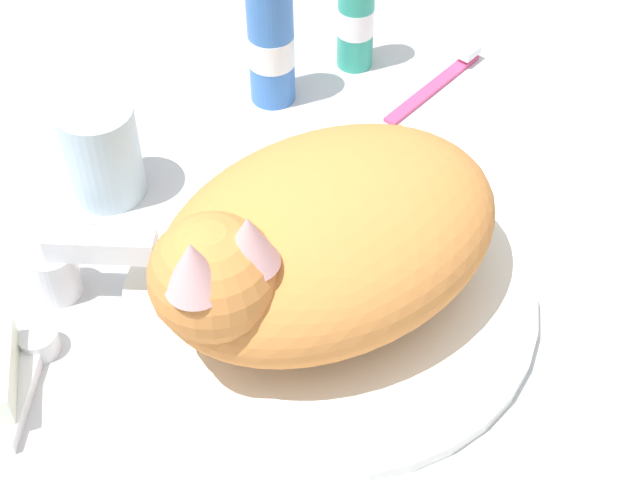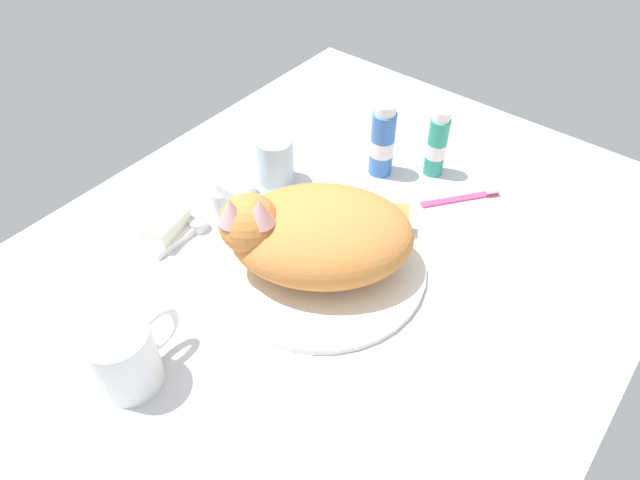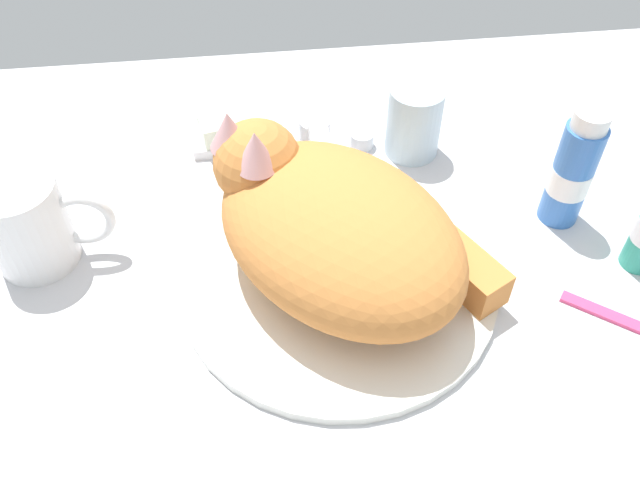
% 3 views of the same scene
% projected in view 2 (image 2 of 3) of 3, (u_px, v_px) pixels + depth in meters
% --- Properties ---
extents(ground_plane, '(1.10, 0.83, 0.03)m').
position_uv_depth(ground_plane, '(321.00, 275.00, 0.84)').
color(ground_plane, silver).
extents(sink_basin, '(0.30, 0.30, 0.01)m').
position_uv_depth(sink_basin, '(321.00, 265.00, 0.83)').
color(sink_basin, silver).
rests_on(sink_basin, ground_plane).
extents(faucet, '(0.14, 0.10, 0.06)m').
position_uv_depth(faucet, '(227.00, 201.00, 0.90)').
color(faucet, silver).
rests_on(faucet, ground_plane).
extents(cat, '(0.30, 0.31, 0.14)m').
position_uv_depth(cat, '(314.00, 233.00, 0.78)').
color(cat, '#D17F3D').
rests_on(cat, sink_basin).
extents(coffee_mug, '(0.12, 0.08, 0.10)m').
position_uv_depth(coffee_mug, '(126.00, 356.00, 0.67)').
color(coffee_mug, white).
rests_on(coffee_mug, ground_plane).
extents(rinse_cup, '(0.06, 0.06, 0.08)m').
position_uv_depth(rinse_cup, '(275.00, 161.00, 0.94)').
color(rinse_cup, silver).
rests_on(rinse_cup, ground_plane).
extents(soap_dish, '(0.09, 0.06, 0.01)m').
position_uv_depth(soap_dish, '(167.00, 232.00, 0.88)').
color(soap_dish, white).
rests_on(soap_dish, ground_plane).
extents(soap_bar, '(0.08, 0.06, 0.02)m').
position_uv_depth(soap_bar, '(165.00, 224.00, 0.86)').
color(soap_bar, silver).
rests_on(soap_bar, soap_dish).
extents(toothpaste_bottle, '(0.04, 0.04, 0.13)m').
position_uv_depth(toothpaste_bottle, '(382.00, 141.00, 0.95)').
color(toothpaste_bottle, '#3870C6').
rests_on(toothpaste_bottle, ground_plane).
extents(mouthwash_bottle, '(0.03, 0.03, 0.12)m').
position_uv_depth(mouthwash_bottle, '(437.00, 145.00, 0.95)').
color(mouthwash_bottle, teal).
rests_on(mouthwash_bottle, ground_plane).
extents(toothbrush, '(0.11, 0.09, 0.02)m').
position_uv_depth(toothbrush, '(465.00, 196.00, 0.94)').
color(toothbrush, '#D83F72').
rests_on(toothbrush, ground_plane).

